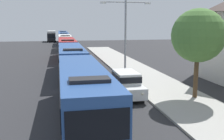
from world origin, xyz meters
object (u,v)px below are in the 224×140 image
(bus_rear, at_px, (64,38))
(box_truck_oncoming, at_px, (52,36))
(streetlamp_mid, at_px, (125,30))
(roadside_tree, at_px, (198,36))
(bus_fourth_in_line, at_px, (65,42))
(bus_lead, at_px, (83,91))
(bus_second_in_line, at_px, (71,60))
(bus_middle, at_px, (67,48))
(white_suv, at_px, (126,83))
(bus_tail_end, at_px, (63,36))

(bus_rear, relative_size, box_truck_oncoming, 1.61)
(streetlamp_mid, bearing_deg, roadside_tree, -70.92)
(bus_fourth_in_line, height_order, box_truck_oncoming, bus_fourth_in_line)
(bus_lead, distance_m, bus_rear, 53.03)
(bus_second_in_line, bearing_deg, streetlamp_mid, -20.04)
(streetlamp_mid, bearing_deg, box_truck_oncoming, 98.96)
(bus_middle, xyz_separation_m, white_suv, (3.70, -22.33, -0.66))
(white_suv, bearing_deg, bus_fourth_in_line, 95.95)
(bus_tail_end, bearing_deg, box_truck_oncoming, -179.62)
(bus_second_in_line, relative_size, bus_tail_end, 1.08)
(bus_fourth_in_line, xyz_separation_m, white_suv, (3.70, -35.50, -0.66))
(white_suv, bearing_deg, box_truck_oncoming, 96.43)
(bus_fourth_in_line, relative_size, streetlamp_mid, 1.43)
(bus_middle, height_order, bus_tail_end, same)
(white_suv, xyz_separation_m, streetlamp_mid, (1.70, 7.00, 3.77))
(bus_lead, height_order, streetlamp_mid, streetlamp_mid)
(bus_second_in_line, height_order, bus_tail_end, same)
(bus_second_in_line, distance_m, bus_fourth_in_line, 26.53)
(bus_second_in_line, relative_size, roadside_tree, 1.93)
(white_suv, xyz_separation_m, box_truck_oncoming, (-7.00, 62.16, 0.67))
(bus_second_in_line, relative_size, bus_fourth_in_line, 1.14)
(bus_fourth_in_line, bearing_deg, bus_rear, 90.00)
(bus_tail_end, bearing_deg, bus_lead, -90.00)
(bus_lead, bearing_deg, roadside_tree, 16.45)
(box_truck_oncoming, distance_m, roadside_tree, 65.11)
(box_truck_oncoming, bearing_deg, bus_middle, -85.26)
(bus_rear, bearing_deg, roadside_tree, -80.51)
(white_suv, xyz_separation_m, roadside_tree, (4.75, -1.82, 3.61))
(bus_fourth_in_line, bearing_deg, bus_second_in_line, -90.00)
(bus_tail_end, distance_m, box_truck_oncoming, 3.30)
(white_suv, relative_size, box_truck_oncoming, 0.65)
(bus_fourth_in_line, xyz_separation_m, roadside_tree, (8.45, -37.32, 2.96))
(bus_lead, xyz_separation_m, bus_tail_end, (-0.00, 66.49, -0.00))
(bus_middle, xyz_separation_m, bus_tail_end, (-0.00, 39.85, -0.00))
(white_suv, bearing_deg, roadside_tree, -20.92)
(bus_middle, xyz_separation_m, roadside_tree, (8.45, -24.15, 2.96))
(bus_rear, distance_m, bus_tail_end, 13.46)
(bus_lead, height_order, bus_middle, same)
(roadside_tree, bearing_deg, white_suv, 159.08)
(bus_fourth_in_line, bearing_deg, bus_middle, -90.00)
(bus_second_in_line, height_order, bus_rear, same)
(streetlamp_mid, height_order, roadside_tree, streetlamp_mid)
(white_suv, bearing_deg, bus_middle, 99.40)
(streetlamp_mid, bearing_deg, bus_lead, -115.52)
(bus_fourth_in_line, xyz_separation_m, bus_rear, (0.00, 13.22, 0.00))
(bus_middle, relative_size, roadside_tree, 1.91)
(bus_lead, bearing_deg, bus_rear, 90.00)
(box_truck_oncoming, height_order, streetlamp_mid, streetlamp_mid)
(bus_fourth_in_line, height_order, streetlamp_mid, streetlamp_mid)
(box_truck_oncoming, bearing_deg, streetlamp_mid, -81.04)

